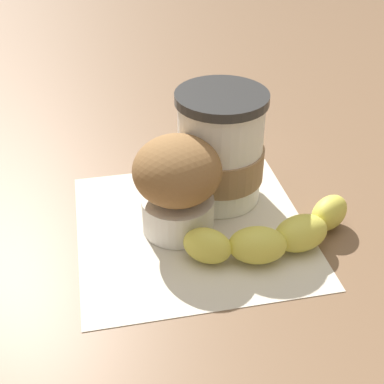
% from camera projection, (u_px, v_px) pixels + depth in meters
% --- Properties ---
extents(ground_plane, '(3.00, 3.00, 0.00)m').
position_uv_depth(ground_plane, '(192.00, 228.00, 0.57)').
color(ground_plane, brown).
extents(paper_napkin, '(0.29, 0.29, 0.00)m').
position_uv_depth(paper_napkin, '(192.00, 228.00, 0.56)').
color(paper_napkin, beige).
rests_on(paper_napkin, ground_plane).
extents(coffee_cup, '(0.10, 0.10, 0.13)m').
position_uv_depth(coffee_cup, '(220.00, 150.00, 0.58)').
color(coffee_cup, white).
rests_on(coffee_cup, paper_napkin).
extents(muffin, '(0.09, 0.09, 0.10)m').
position_uv_depth(muffin, '(177.00, 185.00, 0.53)').
color(muffin, white).
rests_on(muffin, paper_napkin).
extents(banana, '(0.11, 0.18, 0.04)m').
position_uv_depth(banana, '(276.00, 235.00, 0.53)').
color(banana, '#D6CC4C').
rests_on(banana, paper_napkin).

